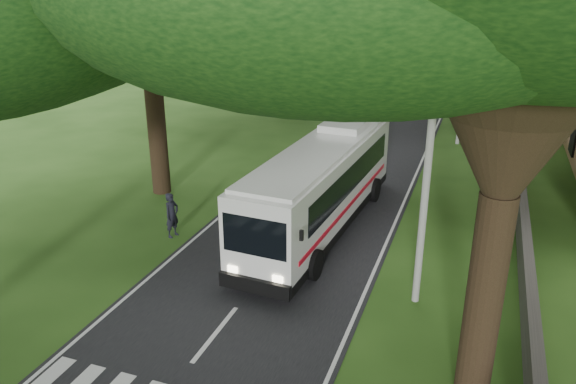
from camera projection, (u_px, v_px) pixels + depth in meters
ground at (183, 375)px, 15.44m from camera, size 140.00×140.00×0.00m
road at (371, 140)px, 37.38m from camera, size 8.00×120.00×0.04m
property_wall at (516, 148)px, 33.47m from camera, size 0.35×50.00×1.20m
pole_near at (426, 185)px, 17.47m from camera, size 1.60×0.24×8.00m
pole_mid at (464, 79)px, 35.02m from camera, size 1.60×0.24×8.00m
pole_far at (477, 44)px, 52.58m from camera, size 1.60×0.24×8.00m
coach_bus at (321, 185)px, 23.73m from camera, size 3.58×12.73×3.71m
distant_car_a at (381, 106)px, 44.25m from camera, size 1.48×3.52×1.19m
distant_car_c at (459, 55)px, 71.86m from camera, size 2.68×4.62×1.26m
pedestrian at (172, 215)px, 23.30m from camera, size 0.60×0.78×1.93m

